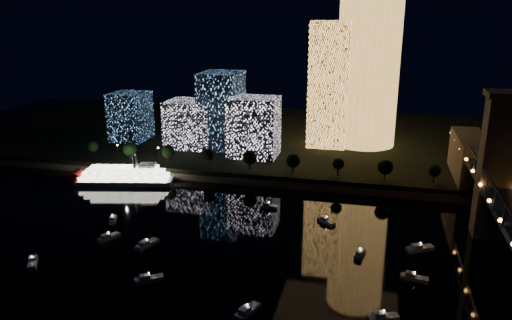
# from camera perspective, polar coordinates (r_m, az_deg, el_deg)

# --- Properties ---
(ground) EXTENTS (520.00, 520.00, 0.00)m
(ground) POSITION_cam_1_polar(r_m,az_deg,el_deg) (145.77, 2.15, -14.09)
(ground) COLOR black
(ground) RESTS_ON ground
(far_bank) EXTENTS (420.00, 160.00, 5.00)m
(far_bank) POSITION_cam_1_polar(r_m,az_deg,el_deg) (292.87, 8.55, 2.25)
(far_bank) COLOR black
(far_bank) RESTS_ON ground
(seawall) EXTENTS (420.00, 6.00, 3.00)m
(seawall) POSITION_cam_1_polar(r_m,az_deg,el_deg) (218.83, 6.54, -2.93)
(seawall) COLOR #6B5E4C
(seawall) RESTS_ON ground
(tower_cylindrical) EXTENTS (34.00, 34.00, 89.78)m
(tower_cylindrical) POSITION_cam_1_polar(r_m,az_deg,el_deg) (270.58, 12.74, 11.08)
(tower_cylindrical) COLOR #FFB051
(tower_cylindrical) RESTS_ON far_bank
(tower_rectangular) EXTENTS (20.38, 20.38, 64.85)m
(tower_rectangular) POSITION_cam_1_polar(r_m,az_deg,el_deg) (266.68, 8.40, 8.51)
(tower_rectangular) COLOR #FFB051
(tower_rectangular) RESTS_ON far_bank
(midrise_blocks) EXTENTS (96.28, 35.95, 39.36)m
(midrise_blocks) POSITION_cam_1_polar(r_m,az_deg,el_deg) (263.89, -5.89, 4.79)
(midrise_blocks) COLOR white
(midrise_blocks) RESTS_ON far_bank
(riverboat) EXTENTS (46.70, 19.17, 13.80)m
(riverboat) POSITION_cam_1_polar(r_m,az_deg,el_deg) (231.48, -15.29, -1.79)
(riverboat) COLOR silver
(riverboat) RESTS_ON ground
(motorboats) EXTENTS (123.92, 76.43, 2.78)m
(motorboats) POSITION_cam_1_polar(r_m,az_deg,el_deg) (160.11, -1.21, -10.74)
(motorboats) COLOR silver
(motorboats) RESTS_ON ground
(esplanade_trees) EXTENTS (165.32, 6.93, 8.96)m
(esplanade_trees) POSITION_cam_1_polar(r_m,az_deg,el_deg) (227.68, -1.37, 0.33)
(esplanade_trees) COLOR black
(esplanade_trees) RESTS_ON far_bank
(street_lamps) EXTENTS (132.70, 0.70, 5.65)m
(street_lamps) POSITION_cam_1_polar(r_m,az_deg,el_deg) (233.97, -1.29, 0.41)
(street_lamps) COLOR black
(street_lamps) RESTS_ON far_bank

